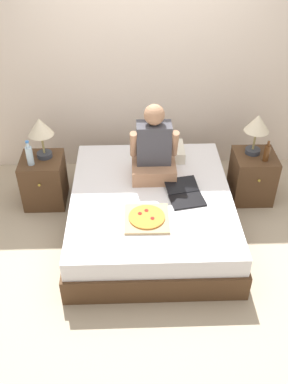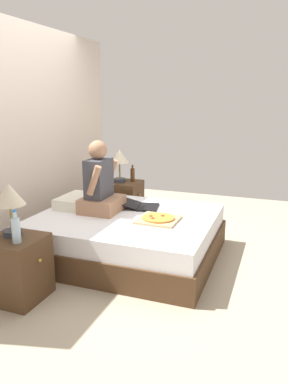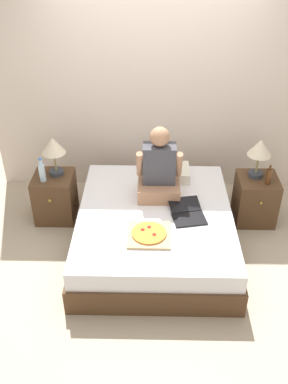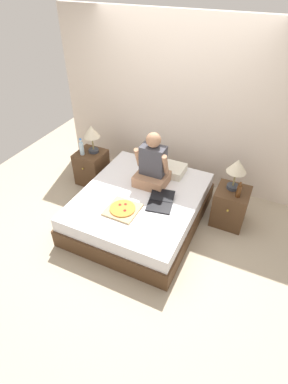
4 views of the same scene
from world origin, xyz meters
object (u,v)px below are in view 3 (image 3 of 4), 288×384
lamp_on_right_nightstand (260,150)px  beer_bottle (269,176)px  bed (155,230)px  nightstand_left (55,197)px  nightstand_right (255,199)px  pizza_box (149,234)px  laptop (188,214)px  person_seated (159,171)px  water_bottle (42,172)px  lamp_on_left_nightstand (53,148)px

lamp_on_right_nightstand → beer_bottle: bearing=-56.3°
bed → nightstand_left: 1.25m
nightstand_right → beer_bottle: (0.07, -0.10, 0.37)m
nightstand_right → pizza_box: (-1.20, -0.90, 0.21)m
bed → pizza_box: (-0.06, -0.38, 0.25)m
laptop → nightstand_right: bearing=35.4°
laptop → pizza_box: bearing=-140.3°
person_seated → lamp_on_right_nightstand: bearing=13.0°
person_seated → laptop: bearing=-53.0°
laptop → pizza_box: (-0.38, -0.32, -0.00)m
nightstand_left → laptop: bearing=-21.6°
person_seated → beer_bottle: bearing=4.8°
water_bottle → beer_bottle: water_bottle is taller
water_bottle → pizza_box: size_ratio=0.68×
beer_bottle → pizza_box: 1.51m
lamp_on_left_nightstand → person_seated: bearing=-12.3°
beer_bottle → pizza_box: bearing=-147.8°
lamp_on_left_nightstand → lamp_on_right_nightstand: 2.21m
pizza_box → lamp_on_right_nightstand: bearing=39.1°
pizza_box → nightstand_right: bearing=36.8°
nightstand_right → lamp_on_right_nightstand: lamp_on_right_nightstand is taller
water_bottle → beer_bottle: 2.43m
laptop → pizza_box: size_ratio=1.15×
bed → nightstand_left: bearing=155.7°
bed → nightstand_left: size_ratio=3.45×
bed → lamp_on_right_nightstand: (1.11, 0.57, 0.65)m
bed → water_bottle: water_bottle is taller
lamp_on_left_nightstand → lamp_on_right_nightstand: bearing=0.0°
laptop → pizza_box: laptop is taller
lamp_on_right_nightstand → person_seated: size_ratio=0.58×
nightstand_left → nightstand_right: size_ratio=1.00×
nightstand_left → lamp_on_left_nightstand: lamp_on_left_nightstand is taller
beer_bottle → person_seated: 1.18m
lamp_on_right_nightstand → person_seated: person_seated is taller
person_seated → pizza_box: bearing=-97.8°
bed → lamp_on_left_nightstand: 1.40m
nightstand_right → bed: bearing=-155.7°
nightstand_right → laptop: size_ratio=1.17×
nightstand_left → lamp_on_right_nightstand: bearing=1.3°
water_bottle → laptop: 1.63m
lamp_on_left_nightstand → laptop: size_ratio=0.96×
beer_bottle → lamp_on_right_nightstand: bearing=123.7°
nightstand_right → laptop: nightstand_right is taller
beer_bottle → laptop: bearing=-151.5°
pizza_box → lamp_on_left_nightstand: bearing=137.7°
beer_bottle → pizza_box: (-1.27, -0.80, -0.16)m
bed → water_bottle: (-1.22, 0.43, 0.43)m
bed → laptop: size_ratio=4.05×
lamp_on_left_nightstand → pizza_box: 1.47m
nightstand_left → pizza_box: 1.42m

